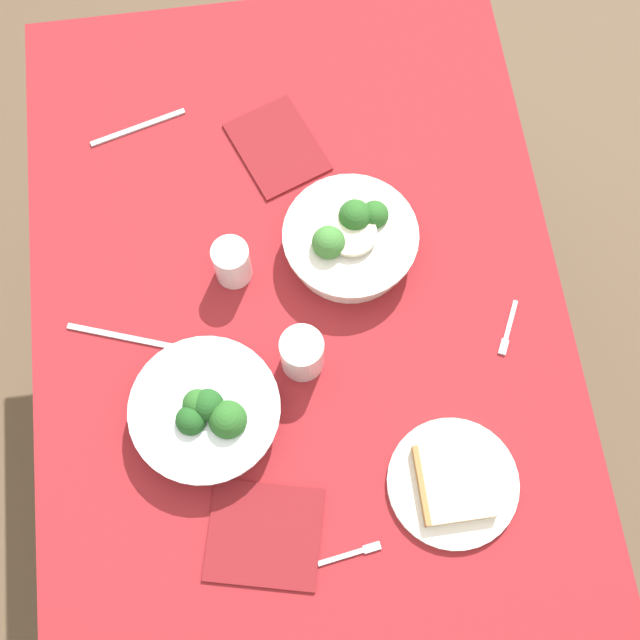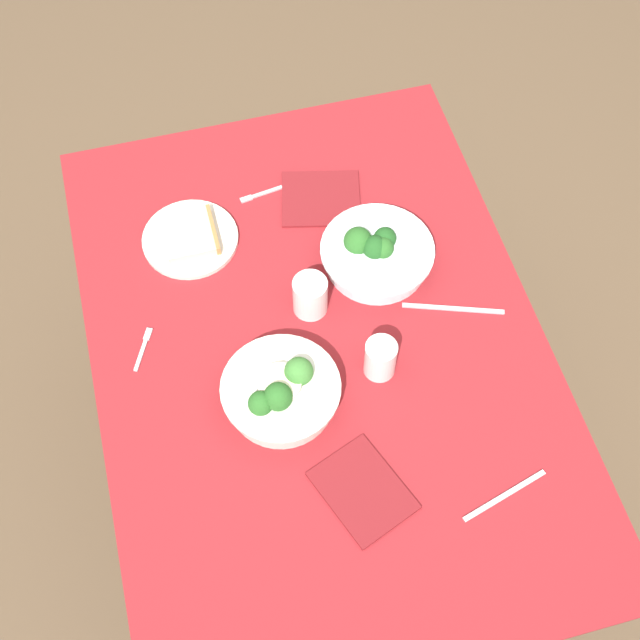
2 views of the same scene
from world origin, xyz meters
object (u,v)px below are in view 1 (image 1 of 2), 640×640
Objects in this scene: broccoli_bowl_near at (207,412)px; napkin_folded_lower at (276,147)px; broccoli_bowl_far at (350,239)px; fork_by_near_bowl at (508,330)px; table_knife_right at (138,127)px; water_glass_center at (302,353)px; fork_by_far_bowl at (353,553)px; table_knife_left at (128,338)px; water_glass_side at (232,262)px; napkin_folded_upper at (264,534)px; bread_side_plate at (452,483)px.

napkin_folded_lower is at bearing 161.00° from broccoli_bowl_near.
broccoli_bowl_far reaches higher than fork_by_near_bowl.
water_glass_center is at bearing -79.21° from table_knife_right.
fork_by_far_bowl is 0.52m from table_knife_left.
water_glass_side is (-0.18, -0.10, -0.00)m from water_glass_center.
fork_by_near_bowl is 0.54m from napkin_folded_upper.
napkin_folded_lower is (-0.66, -0.21, -0.01)m from bread_side_plate.
water_glass_side is 0.87× the size of fork_by_far_bowl.
water_glass_side is at bearing -84.52° from broccoli_bowl_far.
water_glass_center is 0.31m from table_knife_left.
broccoli_bowl_far is at bearing 156.56° from napkin_folded_upper.
napkin_folded_upper is at bearing -19.22° from water_glass_center.
table_knife_right is (-0.32, -0.15, -0.04)m from water_glass_side.
fork_by_near_bowl is at bearing 52.34° from broccoli_bowl_far.
broccoli_bowl_near reaches higher than fork_by_far_bowl.
table_knife_left is at bearing -141.42° from broccoli_bowl_near.
bread_side_plate is 0.31m from napkin_folded_upper.
bread_side_plate is at bearing -73.66° from table_knife_right.
water_glass_side is 0.46m from napkin_folded_upper.
water_glass_side is 0.50× the size of napkin_folded_upper.
fork_by_near_bowl is at bearing 69.43° from water_glass_side.
water_glass_center is 0.50× the size of napkin_folded_lower.
broccoli_bowl_near is 2.54× the size of fork_by_near_bowl.
water_glass_side is at bearing 165.17° from broccoli_bowl_near.
broccoli_bowl_far reaches higher than table_knife_left.
table_knife_right is at bearing -107.04° from napkin_folded_lower.
water_glass_center is 0.21m from water_glass_side.
broccoli_bowl_near is at bearing -45.12° from broccoli_bowl_far.
table_knife_right is (-0.42, 0.04, 0.00)m from table_knife_left.
table_knife_right is (-0.58, -0.08, -0.03)m from broccoli_bowl_near.
water_glass_side is at bearing -133.70° from table_knife_left.
napkin_folded_lower is (-0.41, -0.35, 0.00)m from fork_by_near_bowl.
broccoli_bowl_far is 1.33× the size of napkin_folded_upper.
water_glass_side is at bearing -179.75° from napkin_folded_upper.
bread_side_plate is at bearing 17.50° from napkin_folded_lower.
bread_side_plate reaches higher than table_knife_left.
water_glass_center is 0.42m from napkin_folded_lower.
napkin_folded_lower reaches higher than fork_by_near_bowl.
water_glass_side is at bearing -151.19° from water_glass_center.
napkin_folded_upper is (0.28, -0.10, -0.04)m from water_glass_center.
fork_by_far_bowl is 0.75m from napkin_folded_lower.
table_knife_right is at bearing -154.83° from water_glass_side.
fork_by_near_bowl is (-0.08, 0.53, -0.03)m from broccoli_bowl_near.
table_knife_left is at bearing -63.22° from water_glass_side.
water_glass_side is 0.49× the size of napkin_folded_lower.
napkin_folded_lower is (-0.50, 0.17, -0.03)m from broccoli_bowl_near.
napkin_folded_upper and napkin_folded_lower have the same top height.
bread_side_plate is 2.20× the size of fork_by_near_bowl.
water_glass_center is at bearing -28.89° from broccoli_bowl_far.
broccoli_bowl_far is at bearing -101.99° from fork_by_near_bowl.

